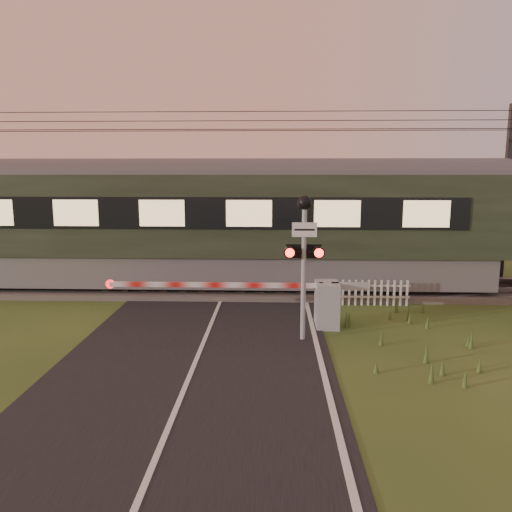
{
  "coord_description": "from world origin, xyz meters",
  "views": [
    {
      "loc": [
        1.7,
        -10.6,
        4.14
      ],
      "look_at": [
        1.2,
        3.2,
        1.79
      ],
      "focal_mm": 35.0,
      "sensor_mm": 36.0,
      "label": 1
    }
  ],
  "objects_px": {
    "boom_gate": "(315,302)",
    "crossing_signal": "(304,242)",
    "picket_fence": "(365,293)",
    "catenary_mast": "(507,190)"
  },
  "relations": [
    {
      "from": "picket_fence",
      "to": "catenary_mast",
      "type": "relative_size",
      "value": 0.42
    },
    {
      "from": "crossing_signal",
      "to": "picket_fence",
      "type": "bearing_deg",
      "value": 57.06
    },
    {
      "from": "catenary_mast",
      "to": "picket_fence",
      "type": "bearing_deg",
      "value": -145.39
    },
    {
      "from": "crossing_signal",
      "to": "catenary_mast",
      "type": "height_order",
      "value": "catenary_mast"
    },
    {
      "from": "picket_fence",
      "to": "catenary_mast",
      "type": "height_order",
      "value": "catenary_mast"
    },
    {
      "from": "boom_gate",
      "to": "crossing_signal",
      "type": "xyz_separation_m",
      "value": [
        -0.4,
        -1.13,
        1.78
      ]
    },
    {
      "from": "boom_gate",
      "to": "picket_fence",
      "type": "height_order",
      "value": "boom_gate"
    },
    {
      "from": "picket_fence",
      "to": "boom_gate",
      "type": "bearing_deg",
      "value": -128.72
    },
    {
      "from": "boom_gate",
      "to": "crossing_signal",
      "type": "relative_size",
      "value": 1.98
    },
    {
      "from": "crossing_signal",
      "to": "picket_fence",
      "type": "distance_m",
      "value": 4.41
    }
  ]
}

